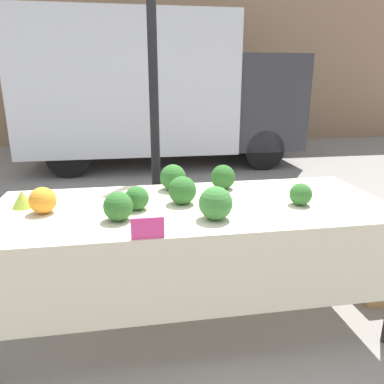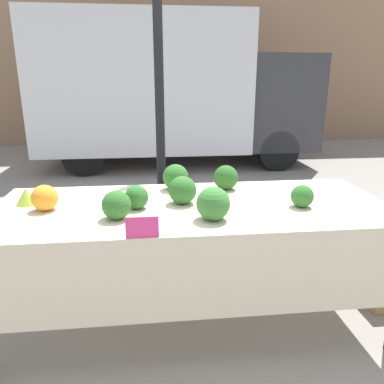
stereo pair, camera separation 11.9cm
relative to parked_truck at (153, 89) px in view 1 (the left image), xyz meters
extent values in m
plane|color=gray|center=(-0.10, -4.80, -1.35)|extent=(40.00, 40.00, 0.00)
cube|color=#9E7A5B|center=(-0.10, 2.64, 1.90)|extent=(16.00, 0.60, 6.50)
cylinder|color=black|center=(-0.26, -4.03, -0.23)|extent=(0.07, 0.07, 2.26)
cube|color=silver|center=(-0.45, 0.00, 0.08)|extent=(3.59, 1.89, 2.25)
cube|color=#333338|center=(1.96, 0.00, -0.23)|extent=(1.24, 1.74, 1.62)
cylinder|color=black|center=(1.83, -0.76, -1.01)|extent=(0.69, 0.22, 0.69)
cylinder|color=black|center=(1.83, 0.76, -1.01)|extent=(0.69, 0.22, 0.69)
cylinder|color=black|center=(-1.44, -0.76, -1.01)|extent=(0.69, 0.22, 0.69)
cylinder|color=black|center=(-1.44, 0.76, -1.01)|extent=(0.69, 0.22, 0.69)
cube|color=beige|center=(-0.10, -4.80, -0.56)|extent=(2.38, 0.95, 0.03)
cube|color=beige|center=(-0.10, -5.27, -0.79)|extent=(2.38, 0.01, 0.45)
cylinder|color=black|center=(-1.24, -4.38, -0.96)|extent=(0.05, 0.05, 0.78)
cylinder|color=black|center=(1.03, -4.38, -0.96)|extent=(0.05, 0.05, 0.78)
sphere|color=orange|center=(-0.96, -4.80, -0.47)|extent=(0.15, 0.15, 0.15)
cone|color=#93B238|center=(-1.10, -4.68, -0.49)|extent=(0.13, 0.13, 0.10)
sphere|color=#2D6628|center=(-0.18, -4.46, -0.45)|extent=(0.18, 0.18, 0.18)
sphere|color=#2D6628|center=(0.54, -4.91, -0.47)|extent=(0.13, 0.13, 0.13)
sphere|color=#285B23|center=(0.16, -4.50, -0.46)|extent=(0.17, 0.17, 0.17)
sphere|color=#2D6628|center=(-0.54, -4.99, -0.46)|extent=(0.16, 0.16, 0.16)
sphere|color=#2D6628|center=(-0.16, -4.77, -0.46)|extent=(0.17, 0.17, 0.17)
sphere|color=#2D6628|center=(-0.43, -4.83, -0.47)|extent=(0.14, 0.14, 0.14)
sphere|color=#387533|center=(-0.02, -5.06, -0.45)|extent=(0.18, 0.18, 0.18)
cube|color=#E53D84|center=(-0.39, -5.26, -0.49)|extent=(0.16, 0.01, 0.11)
camera|label=1|loc=(-0.46, -6.92, 0.20)|focal=35.00mm
camera|label=2|loc=(-0.34, -6.94, 0.20)|focal=35.00mm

